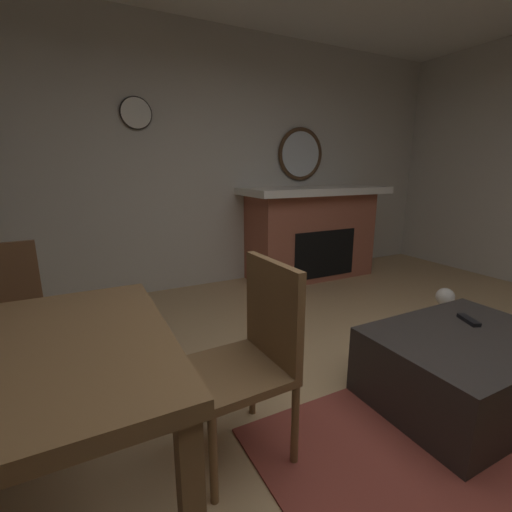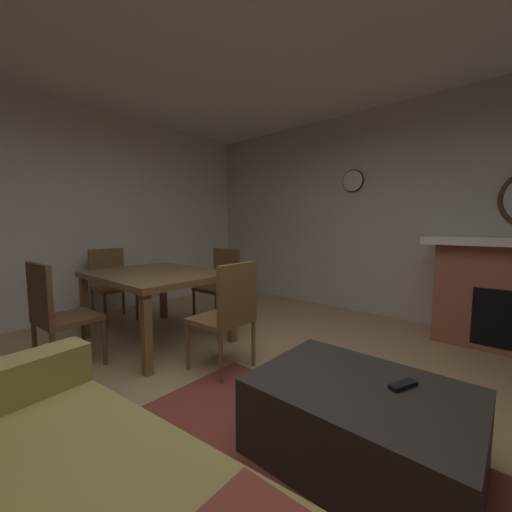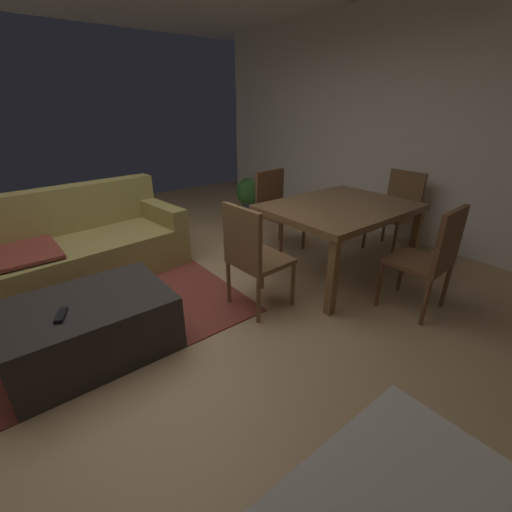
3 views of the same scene
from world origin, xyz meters
name	(u,v)px [view 1 (image 1 of 3)]	position (x,y,z in m)	size (l,w,h in m)	color
floor	(438,471)	(0.00, 0.00, 0.00)	(8.00, 8.00, 0.00)	tan
wall_back_fireplace_side	(203,163)	(0.00, -3.10, 1.40)	(7.07, 0.12, 2.80)	beige
fireplace	(311,232)	(-1.25, -2.73, 0.57)	(1.79, 0.76, 1.12)	#9E5642
round_wall_mirror	(301,154)	(-1.25, -3.01, 1.51)	(0.64, 0.05, 0.64)	#4C331E
ottoman_coffee_table	(463,368)	(-0.57, -0.28, 0.21)	(1.06, 0.76, 0.42)	#2D2826
tv_remote	(469,320)	(-0.74, -0.39, 0.43)	(0.05, 0.16, 0.02)	black
dining_chair_west	(253,348)	(0.67, -0.54, 0.52)	(0.46, 0.46, 0.93)	brown
small_dog	(461,314)	(-1.40, -0.83, 0.17)	(0.25, 0.51, 0.29)	silver
wall_clock	(136,113)	(0.70, -3.01, 1.86)	(0.31, 0.03, 0.31)	silver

